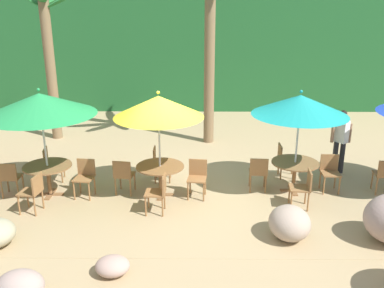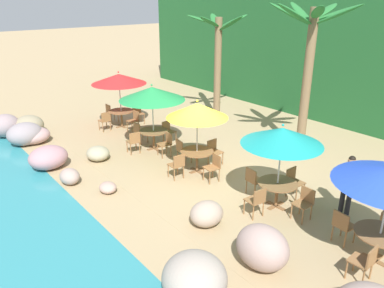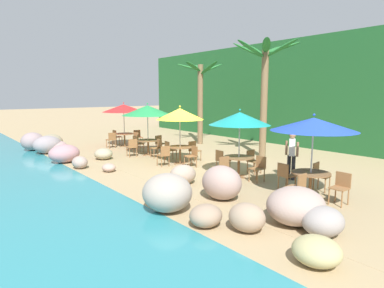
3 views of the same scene
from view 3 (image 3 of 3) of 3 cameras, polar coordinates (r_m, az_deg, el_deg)
ground_plane at (r=13.71m, az=-0.58°, el=-3.79°), size 120.00×120.00×0.00m
terrace_deck at (r=13.71m, az=-0.58°, el=-3.78°), size 18.00×5.20×0.01m
foliage_backdrop at (r=20.25m, az=19.96°, el=8.30°), size 28.00×2.40×6.00m
rock_seawall at (r=12.66m, az=-13.94°, el=-3.23°), size 16.87×3.41×0.98m
umbrella_red at (r=18.83m, az=-11.81°, el=6.12°), size 2.37×2.37×2.50m
dining_table_red at (r=18.96m, az=-11.66°, el=1.42°), size 1.10×1.10×0.74m
chair_red_seaward at (r=18.32m, az=-9.98°, el=0.89°), size 0.46×0.46×0.87m
chair_red_inland at (r=19.38m, az=-9.41°, el=1.33°), size 0.47×0.46×0.87m
chair_red_left at (r=19.69m, az=-13.04°, el=1.34°), size 0.42×0.43×0.87m
chair_red_right at (r=18.52m, az=-13.85°, el=0.85°), size 0.43×0.42×0.87m
umbrella_green at (r=15.96m, az=-7.76°, el=5.82°), size 2.45×2.45×2.53m
dining_table_green at (r=16.12m, az=-7.64°, el=0.25°), size 1.10×1.10×0.74m
chair_green_seaward at (r=15.41m, az=-6.03°, el=-0.50°), size 0.47×0.48×0.87m
chair_green_inland at (r=16.75m, az=-5.60°, el=0.25°), size 0.48×0.48×0.87m
chair_green_left at (r=16.79m, az=-9.51°, el=0.19°), size 0.44×0.44×0.87m
chair_green_right at (r=15.74m, az=-10.35°, el=-0.40°), size 0.48×0.48×0.87m
umbrella_yellow at (r=13.82m, az=-2.13°, el=5.24°), size 2.00×2.00×2.48m
dining_table_yellow at (r=14.00m, az=-2.09°, el=-0.97°), size 1.10×1.10×0.74m
chair_yellow_seaward at (r=13.34m, az=0.06°, el=-1.89°), size 0.47×0.48×0.87m
chair_yellow_inland at (r=14.61m, az=0.33°, el=-0.95°), size 0.43×0.42×0.87m
chair_yellow_left at (r=14.72m, az=-3.98°, el=-0.90°), size 0.48×0.49×0.87m
chair_yellow_right at (r=13.49m, az=-4.87°, el=-1.80°), size 0.45×0.44×0.87m
umbrella_teal at (r=11.67m, az=8.31°, el=4.40°), size 2.17×2.17×2.45m
dining_table_teal at (r=11.87m, az=8.15°, el=-2.81°), size 1.10×1.10×0.74m
chair_teal_seaward at (r=11.40m, az=11.53°, el=-3.90°), size 0.43×0.44×0.87m
chair_teal_inland at (r=12.57m, az=10.50°, el=-2.69°), size 0.43×0.42×0.87m
chair_teal_left at (r=12.46m, az=5.16°, el=-2.69°), size 0.45×0.46×0.87m
chair_teal_right at (r=11.28m, az=5.24°, el=-3.89°), size 0.46×0.46×0.87m
umbrella_blue at (r=9.81m, az=20.40°, el=3.22°), size 2.39×2.39×2.43m
dining_table_blue at (r=10.06m, az=19.94°, el=-5.37°), size 1.10×1.10×0.74m
chair_blue_seaward at (r=9.77m, az=24.49°, el=-6.65°), size 0.42×0.43×0.87m
chair_blue_inland at (r=10.88m, az=21.25°, el=-4.94°), size 0.48×0.47×0.87m
chair_blue_left at (r=10.52m, az=15.90°, el=-5.13°), size 0.46×0.47×0.87m
chair_blue_right at (r=9.31m, az=17.95°, el=-7.02°), size 0.45×0.44×0.87m
palm_tree_nearest at (r=19.47m, az=1.44°, el=9.34°), size 2.73×2.86×4.79m
palm_tree_second at (r=15.72m, az=12.57°, el=11.28°), size 3.02×3.09×5.36m
waiter_in_white at (r=11.84m, az=16.96°, el=-1.31°), size 0.52×0.39×1.70m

